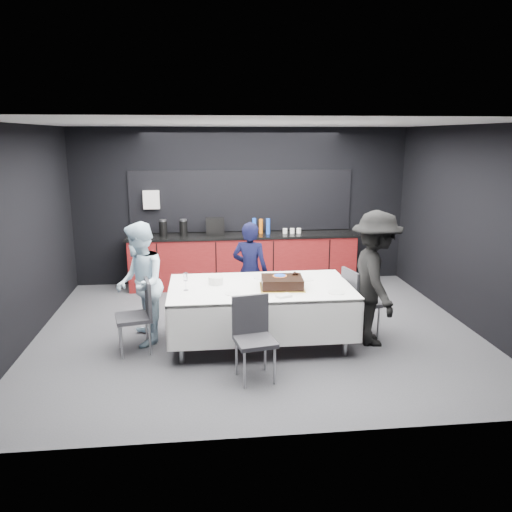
{
  "coord_description": "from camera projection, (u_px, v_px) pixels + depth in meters",
  "views": [
    {
      "loc": [
        -0.71,
        -6.47,
        2.65
      ],
      "look_at": [
        0.0,
        0.1,
        1.05
      ],
      "focal_mm": 35.0,
      "sensor_mm": 36.0,
      "label": 1
    }
  ],
  "objects": [
    {
      "name": "loose_plate_far",
      "position": [
        261.0,
        277.0,
        6.73
      ],
      "size": [
        0.2,
        0.2,
        0.01
      ],
      "primitive_type": "cylinder",
      "color": "white",
      "rests_on": "party_table"
    },
    {
      "name": "ground",
      "position": [
        257.0,
        331.0,
        6.95
      ],
      "size": [
        6.0,
        6.0,
        0.0
      ],
      "primitive_type": "plane",
      "color": "#46474C",
      "rests_on": "ground"
    },
    {
      "name": "plate_stack",
      "position": [
        216.0,
        280.0,
        6.43
      ],
      "size": [
        0.19,
        0.19,
        0.1
      ],
      "primitive_type": "cylinder",
      "color": "white",
      "rests_on": "party_table"
    },
    {
      "name": "champagne_flute",
      "position": [
        186.0,
        278.0,
        6.15
      ],
      "size": [
        0.06,
        0.06,
        0.22
      ],
      "color": "white",
      "rests_on": "party_table"
    },
    {
      "name": "chair_right",
      "position": [
        357.0,
        298.0,
        6.68
      ],
      "size": [
        0.5,
        0.5,
        0.92
      ],
      "color": "#2E2E33",
      "rests_on": "ground"
    },
    {
      "name": "cake_assembly",
      "position": [
        282.0,
        282.0,
        6.28
      ],
      "size": [
        0.59,
        0.49,
        0.17
      ],
      "color": "gold",
      "rests_on": "party_table"
    },
    {
      "name": "person_left",
      "position": [
        140.0,
        284.0,
        6.38
      ],
      "size": [
        0.71,
        0.85,
        1.59
      ],
      "primitive_type": "imported",
      "rotation": [
        0.0,
        0.0,
        -1.43
      ],
      "color": "#C5E4F8",
      "rests_on": "ground"
    },
    {
      "name": "loose_plate_near",
      "position": [
        233.0,
        294.0,
        6.04
      ],
      "size": [
        0.19,
        0.19,
        0.01
      ],
      "primitive_type": "cylinder",
      "color": "white",
      "rests_on": "party_table"
    },
    {
      "name": "chair_near",
      "position": [
        253.0,
        331.0,
        5.53
      ],
      "size": [
        0.49,
        0.49,
        0.92
      ],
      "color": "#2E2E33",
      "rests_on": "ground"
    },
    {
      "name": "loose_plate_right_b",
      "position": [
        337.0,
        292.0,
        6.09
      ],
      "size": [
        0.21,
        0.21,
        0.01
      ],
      "primitive_type": "cylinder",
      "color": "white",
      "rests_on": "party_table"
    },
    {
      "name": "person_center",
      "position": [
        250.0,
        271.0,
        7.25
      ],
      "size": [
        0.62,
        0.52,
        1.45
      ],
      "primitive_type": "imported",
      "rotation": [
        0.0,
        0.0,
        2.76
      ],
      "color": "black",
      "rests_on": "ground"
    },
    {
      "name": "room_shell",
      "position": [
        257.0,
        198.0,
        6.51
      ],
      "size": [
        6.04,
        5.04,
        2.82
      ],
      "color": "white",
      "rests_on": "ground"
    },
    {
      "name": "chair_left",
      "position": [
        140.0,
        311.0,
        6.19
      ],
      "size": [
        0.5,
        0.5,
        0.92
      ],
      "color": "#2E2E33",
      "rests_on": "ground"
    },
    {
      "name": "kitchenette",
      "position": [
        242.0,
        256.0,
        8.96
      ],
      "size": [
        4.1,
        0.64,
        2.05
      ],
      "color": "#600F10",
      "rests_on": "ground"
    },
    {
      "name": "person_right",
      "position": [
        375.0,
        279.0,
        6.37
      ],
      "size": [
        0.71,
        1.16,
        1.74
      ],
      "primitive_type": "imported",
      "rotation": [
        0.0,
        0.0,
        1.51
      ],
      "color": "black",
      "rests_on": "ground"
    },
    {
      "name": "party_table",
      "position": [
        260.0,
        296.0,
        6.41
      ],
      "size": [
        2.32,
        1.32,
        0.78
      ],
      "color": "#99999E",
      "rests_on": "ground"
    },
    {
      "name": "loose_plate_right_a",
      "position": [
        307.0,
        279.0,
        6.63
      ],
      "size": [
        0.18,
        0.18,
        0.01
      ],
      "primitive_type": "cylinder",
      "color": "white",
      "rests_on": "party_table"
    },
    {
      "name": "fork_pile",
      "position": [
        284.0,
        296.0,
        5.93
      ],
      "size": [
        0.2,
        0.17,
        0.03
      ],
      "primitive_type": "cube",
      "rotation": [
        0.0,
        0.0,
        0.42
      ],
      "color": "white",
      "rests_on": "party_table"
    }
  ]
}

